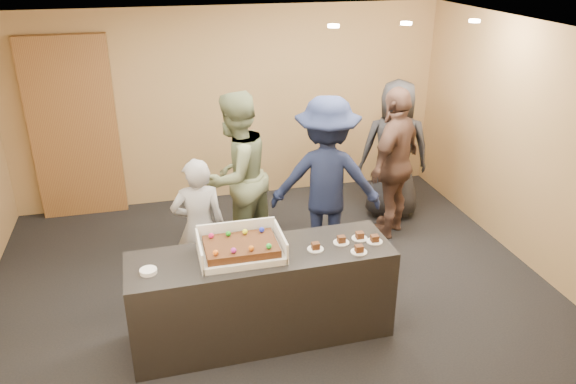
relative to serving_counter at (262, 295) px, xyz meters
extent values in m
plane|color=black|center=(0.25, 0.81, -0.45)|extent=(6.00, 6.00, 0.00)
plane|color=silver|center=(0.25, 0.81, 2.25)|extent=(6.00, 6.00, 0.00)
cube|color=tan|center=(0.25, 3.31, 0.90)|extent=(6.00, 0.04, 2.70)
cube|color=tan|center=(0.25, -1.69, 0.90)|extent=(6.00, 0.04, 2.70)
cube|color=tan|center=(3.25, 0.81, 0.90)|extent=(0.04, 5.00, 2.70)
cube|color=black|center=(0.00, 0.00, 0.00)|extent=(2.41, 0.75, 0.90)
cube|color=brown|center=(-1.83, 3.22, 0.76)|extent=(1.10, 0.15, 2.41)
cube|color=white|center=(-0.18, 0.00, 0.48)|extent=(0.72, 0.51, 0.06)
cube|color=white|center=(-0.54, 0.00, 0.55)|extent=(0.02, 0.51, 0.20)
cube|color=white|center=(0.18, 0.00, 0.55)|extent=(0.02, 0.51, 0.20)
cube|color=white|center=(-0.18, 0.25, 0.56)|extent=(0.72, 0.02, 0.22)
cube|color=#3E1F0E|center=(-0.18, 0.00, 0.54)|extent=(0.64, 0.44, 0.07)
sphere|color=#D5195B|center=(-0.42, 0.15, 0.60)|extent=(0.05, 0.05, 0.05)
sphere|color=#1A8E17|center=(-0.27, 0.15, 0.60)|extent=(0.05, 0.05, 0.05)
sphere|color=#E9F619|center=(-0.11, 0.15, 0.60)|extent=(0.05, 0.05, 0.05)
sphere|color=#1A29DE|center=(0.04, 0.15, 0.60)|extent=(0.05, 0.05, 0.05)
sphere|color=orange|center=(-0.42, -0.15, 0.60)|extent=(0.05, 0.05, 0.05)
sphere|color=#BB28AE|center=(-0.27, -0.15, 0.60)|extent=(0.05, 0.05, 0.05)
sphere|color=#D16617|center=(-0.11, -0.15, 0.60)|extent=(0.05, 0.05, 0.05)
sphere|color=green|center=(0.04, -0.15, 0.60)|extent=(0.05, 0.05, 0.05)
cylinder|color=white|center=(-0.99, -0.09, 0.47)|extent=(0.15, 0.15, 0.04)
cylinder|color=white|center=(0.49, -0.05, 0.45)|extent=(0.15, 0.15, 0.01)
cube|color=#3E1F0E|center=(0.49, -0.05, 0.49)|extent=(0.07, 0.06, 0.06)
cylinder|color=white|center=(0.76, 0.01, 0.45)|extent=(0.15, 0.15, 0.01)
cube|color=#3E1F0E|center=(0.76, 0.01, 0.49)|extent=(0.07, 0.06, 0.06)
cylinder|color=white|center=(0.86, -0.20, 0.45)|extent=(0.15, 0.15, 0.01)
cube|color=#3E1F0E|center=(0.86, -0.20, 0.49)|extent=(0.07, 0.06, 0.06)
cylinder|color=white|center=(0.95, 0.04, 0.45)|extent=(0.15, 0.15, 0.01)
cube|color=#3E1F0E|center=(0.95, 0.04, 0.49)|extent=(0.07, 0.06, 0.06)
cylinder|color=white|center=(1.07, -0.05, 0.45)|extent=(0.15, 0.15, 0.01)
cube|color=#3E1F0E|center=(1.07, -0.05, 0.49)|extent=(0.07, 0.06, 0.06)
imported|color=#A3A2A7|center=(-0.47, 0.90, 0.31)|extent=(0.56, 0.37, 1.52)
imported|color=gray|center=(0.04, 1.64, 0.54)|extent=(1.21, 1.18, 1.97)
imported|color=#192143|center=(1.02, 1.27, 0.53)|extent=(1.41, 1.05, 1.95)
imported|color=brown|center=(2.02, 1.65, 0.51)|extent=(1.15, 1.08, 1.91)
imported|color=#28292E|center=(2.24, 2.14, 0.48)|extent=(1.04, 0.82, 1.86)
cylinder|color=#FFEAC6|center=(1.05, 1.31, 2.22)|extent=(0.12, 0.12, 0.03)
cylinder|color=#FFEAC6|center=(1.85, 1.31, 2.22)|extent=(0.12, 0.12, 0.03)
cylinder|color=#FFEAC6|center=(2.65, 1.31, 2.22)|extent=(0.12, 0.12, 0.03)
camera|label=1|loc=(-0.83, -4.29, 3.02)|focal=35.00mm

